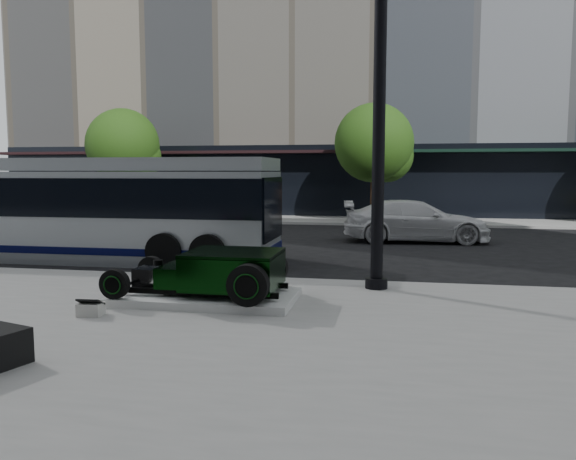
% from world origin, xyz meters
% --- Properties ---
extents(ground, '(120.00, 120.00, 0.00)m').
position_xyz_m(ground, '(0.00, 0.00, 0.00)').
color(ground, black).
rests_on(ground, ground).
extents(sidewalk_far, '(70.00, 4.00, 0.12)m').
position_xyz_m(sidewalk_far, '(0.00, 14.00, 0.06)').
color(sidewalk_far, gray).
rests_on(sidewalk_far, ground).
extents(street_trees, '(29.80, 3.80, 5.70)m').
position_xyz_m(street_trees, '(1.15, 13.07, 3.77)').
color(street_trees, black).
rests_on(street_trees, sidewalk_far).
extents(display_plinth, '(3.40, 1.80, 0.15)m').
position_xyz_m(display_plinth, '(-1.51, -4.55, 0.20)').
color(display_plinth, silver).
rests_on(display_plinth, sidewalk_near).
extents(hot_rod, '(3.22, 2.00, 0.81)m').
position_xyz_m(hot_rod, '(-1.17, -4.55, 0.70)').
color(hot_rod, black).
rests_on(hot_rod, display_plinth).
extents(info_plaque, '(0.42, 0.32, 0.31)m').
position_xyz_m(info_plaque, '(-3.07, -5.97, 0.24)').
color(info_plaque, silver).
rests_on(info_plaque, sidewalk_near).
extents(lamppost, '(0.47, 0.47, 8.49)m').
position_xyz_m(lamppost, '(1.64, -2.79, 4.04)').
color(lamppost, black).
rests_on(lamppost, sidewalk_near).
extents(transit_bus, '(12.12, 2.88, 2.92)m').
position_xyz_m(transit_bus, '(-7.29, 0.43, 1.49)').
color(transit_bus, '#AAB0B4').
rests_on(transit_bus, ground).
extents(white_sedan, '(5.39, 2.59, 1.52)m').
position_xyz_m(white_sedan, '(2.77, 6.31, 0.76)').
color(white_sedan, silver).
rests_on(white_sedan, ground).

